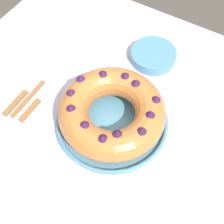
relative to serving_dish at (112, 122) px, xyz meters
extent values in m
plane|color=#4C4742|center=(0.02, -0.03, -0.78)|extent=(8.00, 8.00, 0.00)
cube|color=silver|center=(0.02, -0.03, -0.03)|extent=(1.19, 1.06, 0.03)
cylinder|color=brown|center=(-0.50, 0.44, -0.41)|extent=(0.06, 0.06, 0.73)
cylinder|color=#518EB2|center=(0.00, 0.00, -0.01)|extent=(0.30, 0.30, 0.01)
torus|color=#518EB2|center=(0.00, 0.00, 0.01)|extent=(0.32, 0.32, 0.01)
torus|color=#C67538|center=(0.00, 0.00, 0.05)|extent=(0.29, 0.29, 0.08)
cone|color=#3D1947|center=(0.06, -0.07, 0.10)|extent=(0.04, 0.04, 0.01)
cone|color=#3D1947|center=(0.10, -0.03, 0.10)|extent=(0.03, 0.03, 0.01)
cone|color=#3D1947|center=(0.10, 0.02, 0.10)|extent=(0.03, 0.03, 0.01)
cone|color=#3D1947|center=(0.09, 0.07, 0.10)|extent=(0.03, 0.03, 0.01)
cone|color=#3D1947|center=(0.03, 0.09, 0.10)|extent=(0.03, 0.03, 0.01)
cone|color=#3D1947|center=(-0.02, 0.10, 0.10)|extent=(0.03, 0.03, 0.01)
cone|color=#3D1947|center=(-0.07, 0.07, 0.10)|extent=(0.03, 0.03, 0.01)
cone|color=#3D1947|center=(-0.11, 0.03, 0.10)|extent=(0.03, 0.03, 0.01)
cone|color=#3D1947|center=(-0.11, -0.02, 0.10)|extent=(0.03, 0.03, 0.01)
cone|color=#3D1947|center=(-0.08, -0.07, 0.10)|extent=(0.03, 0.03, 0.01)
cone|color=#3D1947|center=(-0.03, -0.09, 0.10)|extent=(0.03, 0.03, 0.01)
cone|color=#3D1947|center=(0.03, -0.10, 0.10)|extent=(0.03, 0.03, 0.01)
cube|color=#936038|center=(-0.26, -0.05, -0.01)|extent=(0.01, 0.15, 0.01)
cube|color=silver|center=(-0.26, 0.05, -0.01)|extent=(0.02, 0.06, 0.01)
cube|color=#936038|center=(-0.28, -0.09, -0.01)|extent=(0.02, 0.10, 0.01)
cube|color=silver|center=(-0.28, 0.03, -0.01)|extent=(0.02, 0.12, 0.00)
cube|color=#936038|center=(-0.23, -0.08, -0.01)|extent=(0.02, 0.09, 0.01)
cube|color=silver|center=(-0.23, 0.01, -0.01)|extent=(0.02, 0.11, 0.00)
cylinder|color=#518EB2|center=(-0.01, 0.28, 0.00)|extent=(0.15, 0.15, 0.03)
camera|label=1|loc=(0.23, -0.38, 0.76)|focal=50.00mm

